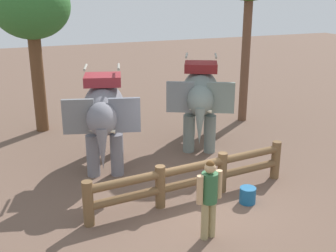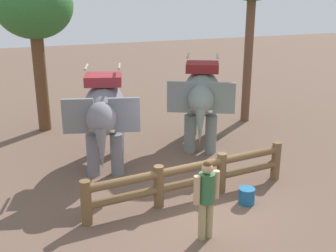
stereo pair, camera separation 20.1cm
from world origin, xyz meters
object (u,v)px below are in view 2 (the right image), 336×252
object	(u,v)px
elephant_near_left	(104,112)
feed_bucket	(247,196)
tree_far_left	(34,9)
log_fence	(191,177)
elephant_center	(202,96)
tourist_woman_in_black	(206,194)

from	to	relation	value
elephant_near_left	feed_bucket	xyz separation A→B (m)	(2.65, -3.39, -1.44)
elephant_near_left	tree_far_left	size ratio (longest dim) A/B	0.64
log_fence	tree_far_left	distance (m)	8.23
tree_far_left	feed_bucket	size ratio (longest dim) A/B	13.78
elephant_center	feed_bucket	size ratio (longest dim) A/B	8.74
elephant_near_left	feed_bucket	world-z (taller)	elephant_near_left
log_fence	tourist_woman_in_black	size ratio (longest dim) A/B	3.15
tourist_woman_in_black	feed_bucket	bearing A→B (deg)	32.17
tourist_woman_in_black	elephant_near_left	bearing A→B (deg)	104.01
elephant_center	feed_bucket	world-z (taller)	elephant_center
elephant_near_left	elephant_center	xyz separation A→B (m)	(3.27, 0.60, 0.02)
elephant_near_left	log_fence	bearing A→B (deg)	-61.15
elephant_near_left	feed_bucket	bearing A→B (deg)	-51.93
tourist_woman_in_black	feed_bucket	size ratio (longest dim) A/B	4.36
elephant_center	log_fence	bearing A→B (deg)	-118.28
log_fence	tree_far_left	world-z (taller)	tree_far_left
log_fence	elephant_near_left	world-z (taller)	elephant_near_left
log_fence	elephant_center	xyz separation A→B (m)	(1.78, 3.30, 1.06)
log_fence	elephant_near_left	xyz separation A→B (m)	(-1.49, 2.71, 1.03)
tree_far_left	elephant_near_left	bearing A→B (deg)	-71.56
log_fence	tree_far_left	size ratio (longest dim) A/B	1.00
tourist_woman_in_black	feed_bucket	distance (m)	2.01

